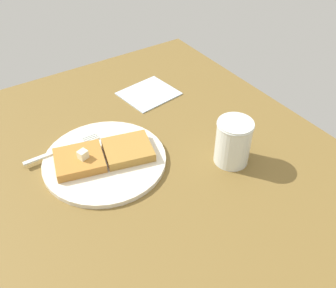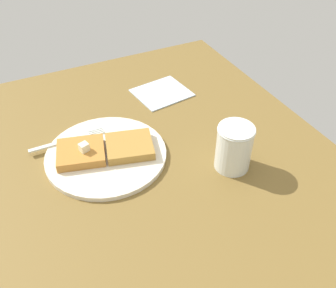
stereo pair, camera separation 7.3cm
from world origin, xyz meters
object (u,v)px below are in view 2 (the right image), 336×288
Objects in this scene: plate at (106,154)px; napkin at (162,93)px; fork at (72,139)px; syrup_jar at (234,149)px.

napkin is (20.43, 16.71, -0.40)cm from plate.
fork is 33.94cm from syrup_jar.
plate is 1.54× the size of fork.
syrup_jar is 0.74× the size of napkin.
fork is 1.68× the size of syrup_jar.
fork is at bearing 125.86° from plate.
plate is at bearing 148.00° from syrup_jar.
plate is 1.91× the size of napkin.
napkin is (-1.18, 30.22, -4.36)cm from syrup_jar.
plate reaches higher than napkin.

